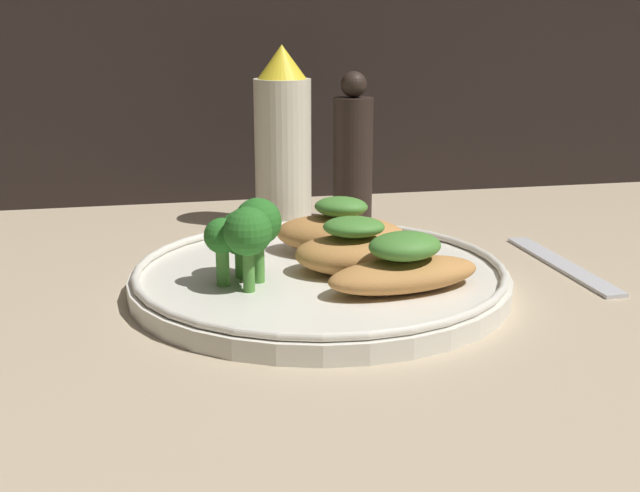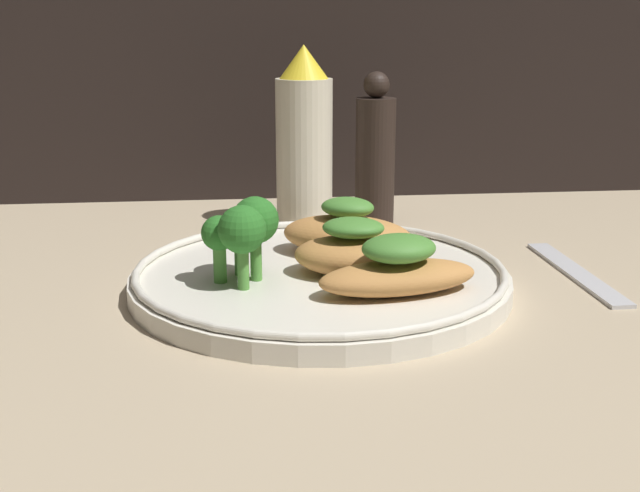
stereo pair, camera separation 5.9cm
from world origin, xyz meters
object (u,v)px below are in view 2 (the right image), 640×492
at_px(plate, 320,277).
at_px(sauce_bottle, 304,141).
at_px(pepper_grinder, 375,156).
at_px(broccoli_bunch, 243,230).

height_order(plate, sauce_bottle, sauce_bottle).
bearing_deg(pepper_grinder, sauce_bottle, -180.00).
xyz_separation_m(broccoli_bunch, sauce_bottle, (0.06, 0.21, 0.03)).
height_order(plate, pepper_grinder, pepper_grinder).
distance_m(plate, sauce_bottle, 0.21).
relative_size(sauce_bottle, pepper_grinder, 1.17).
relative_size(broccoli_bunch, sauce_bottle, 0.40).
relative_size(plate, broccoli_bunch, 4.09).
xyz_separation_m(sauce_bottle, pepper_grinder, (0.07, 0.00, -0.02)).
xyz_separation_m(plate, pepper_grinder, (0.07, 0.20, 0.06)).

